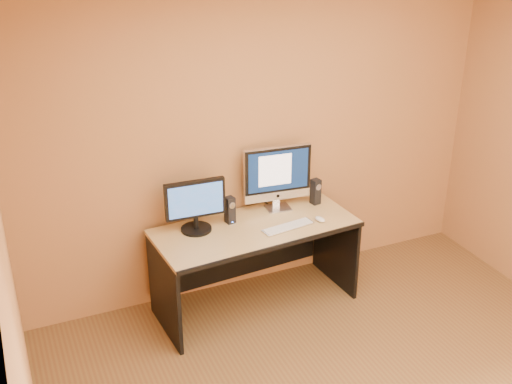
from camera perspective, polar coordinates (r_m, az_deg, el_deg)
walls at (r=3.60m, az=13.40°, el=-5.49°), size 4.00×4.00×2.60m
ceiling at (r=3.16m, az=15.81°, el=15.27°), size 4.00×4.00×0.00m
desk at (r=5.18m, az=-0.05°, el=-6.63°), size 1.63×0.80×0.73m
imac at (r=5.16m, az=2.02°, el=1.22°), size 0.58×0.26×0.54m
second_monitor at (r=4.87m, az=-5.42°, el=-1.24°), size 0.49×0.26×0.41m
speaker_left at (r=5.01m, az=-2.34°, el=-1.61°), size 0.08×0.08×0.22m
speaker_right at (r=5.34m, az=5.32°, el=0.03°), size 0.08×0.08×0.22m
keyboard at (r=4.98m, az=2.88°, el=-3.10°), size 0.44×0.17×0.02m
mouse at (r=5.09m, az=5.71°, el=-2.41°), size 0.08×0.11×0.04m
cable_a at (r=5.31m, az=1.43°, el=-1.27°), size 0.06×0.21×0.01m
cable_b at (r=5.35m, az=0.96°, el=-1.05°), size 0.06×0.17×0.01m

